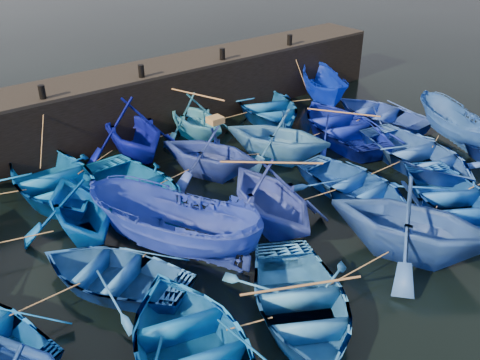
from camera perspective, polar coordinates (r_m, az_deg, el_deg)
ground at (r=16.23m, az=7.00°, el=-6.49°), size 120.00×120.00×0.00m
quay_wall at (r=23.32m, az=-11.20°, el=8.05°), size 26.00×2.50×2.50m
quay_top at (r=22.90m, az=-11.51°, el=11.11°), size 26.00×2.50×0.12m
bollard_1 at (r=20.61m, az=-20.36°, el=8.80°), size 0.24×0.24×0.50m
bollard_2 at (r=22.04m, az=-10.48°, el=11.36°), size 0.24×0.24×0.50m
bollard_3 at (r=24.06m, az=-1.90°, el=13.29°), size 0.24×0.24×0.50m
bollard_4 at (r=26.53m, az=5.32°, el=14.67°), size 0.24×0.24×0.50m
boat_1 at (r=19.17m, az=-19.33°, el=-0.13°), size 4.06×5.54×1.12m
boat_2 at (r=20.89m, az=-11.46°, el=5.35°), size 4.56×5.08×2.39m
boat_3 at (r=22.25m, az=-4.84°, el=6.72°), size 3.20×3.71×1.95m
boat_4 at (r=24.45m, az=2.87°, el=7.79°), size 5.36×6.23×1.09m
boat_5 at (r=26.04m, az=9.00°, el=9.59°), size 3.86×4.77×1.76m
boat_7 at (r=16.44m, az=-16.67°, el=-2.69°), size 3.90×4.39×2.12m
boat_8 at (r=17.83m, az=-10.93°, el=-1.21°), size 3.89×5.37×1.10m
boat_9 at (r=19.17m, az=-3.30°, el=3.09°), size 4.68×4.92×2.02m
boat_10 at (r=20.30m, az=4.04°, el=4.81°), size 5.10×5.31×2.16m
boat_11 at (r=22.78m, az=10.83°, el=5.70°), size 5.32×6.32×1.12m
boat_12 at (r=24.71m, az=14.74°, el=6.90°), size 3.59×4.78×0.94m
boat_14 at (r=14.59m, az=-13.37°, el=-9.59°), size 4.88×5.30×0.90m
boat_15 at (r=15.01m, az=-7.09°, el=-5.06°), size 4.40×5.50×2.02m
boat_16 at (r=16.12m, az=3.27°, el=-1.79°), size 4.42×4.89×2.25m
boat_17 at (r=18.54m, az=12.06°, el=-0.44°), size 3.32×4.50×0.90m
boat_18 at (r=21.10m, az=18.46°, el=2.67°), size 4.53×5.73×1.08m
boat_19 at (r=23.53m, az=21.74°, el=5.52°), size 2.85×4.44×1.61m
boat_21 at (r=12.18m, az=-5.04°, el=-17.48°), size 4.99×6.06×1.10m
boat_22 at (r=13.33m, az=6.46°, el=-12.88°), size 5.37×5.90×1.00m
boat_23 at (r=15.56m, az=17.93°, el=-4.10°), size 5.65×5.95×2.46m
boat_24 at (r=18.53m, az=21.77°, el=-1.86°), size 5.41×5.92×1.00m
wooden_crate at (r=18.87m, az=-2.65°, el=6.41°), size 0.52×0.46×0.23m
mooring_ropes at (r=18.98m, az=-2.77°, el=2.33°), size 17.67×11.85×2.10m
loose_oars at (r=18.00m, az=3.81°, el=3.40°), size 11.05×12.54×1.31m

